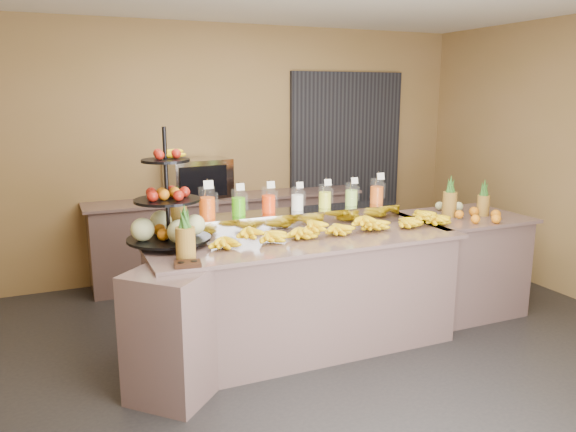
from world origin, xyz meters
TOP-DOWN VIEW (x-y plane):
  - ground at (0.00, 0.00)m, footprint 6.00×6.00m
  - room_envelope at (0.19, 0.79)m, footprint 6.04×5.02m
  - buffet_counter at (-0.12, 0.26)m, footprint 2.75×1.25m
  - right_counter at (1.70, 0.40)m, footprint 1.08×0.88m
  - back_ledge at (0.00, 2.25)m, footprint 3.10×0.55m
  - pitcher_tray at (0.09, 0.58)m, footprint 1.85×0.30m
  - juice_pitcher_orange_a at (-0.69, 0.58)m, footprint 0.13×0.14m
  - juice_pitcher_green at (-0.43, 0.58)m, footprint 0.12×0.12m
  - juice_pitcher_orange_b at (-0.17, 0.58)m, footprint 0.12×0.12m
  - juice_pitcher_milk at (0.09, 0.58)m, footprint 0.11×0.11m
  - juice_pitcher_lemon at (0.35, 0.58)m, footprint 0.11×0.11m
  - juice_pitcher_lime at (0.61, 0.58)m, footprint 0.11×0.11m
  - juice_pitcher_orange_c at (0.87, 0.58)m, footprint 0.12×0.12m
  - banana_heap at (0.30, 0.24)m, footprint 2.15×0.19m
  - fruit_stand at (-0.99, 0.45)m, footprint 0.76×0.76m
  - condiment_caddy at (-1.03, -0.13)m, footprint 0.19×0.16m
  - pineapple_left_a at (-1.00, 0.02)m, footprint 0.13×0.13m
  - pineapple_left_b at (-0.89, 0.74)m, footprint 0.13×0.13m
  - right_fruit_pile at (1.70, 0.28)m, footprint 0.43×0.41m
  - oven_warmer at (-0.34, 2.25)m, footprint 0.69×0.53m

SIDE VIEW (x-z plane):
  - ground at x=0.00m, z-range 0.00..0.00m
  - buffet_counter at x=-0.12m, z-range 0.00..0.93m
  - back_ledge at x=0.00m, z-range 0.00..0.93m
  - right_counter at x=1.70m, z-range 0.00..0.93m
  - condiment_caddy at x=-1.03m, z-range 0.93..0.96m
  - right_fruit_pile at x=1.70m, z-range 0.89..1.12m
  - banana_heap at x=0.30m, z-range 0.92..1.09m
  - pitcher_tray at x=0.09m, z-range 0.93..1.08m
  - pineapple_left_a at x=-1.00m, z-range 0.88..1.27m
  - pineapple_left_b at x=-0.89m, z-range 0.88..1.28m
  - oven_warmer at x=-0.34m, z-range 0.93..1.36m
  - fruit_stand at x=-0.99m, z-range 0.71..1.59m
  - juice_pitcher_milk at x=0.09m, z-range 1.04..1.29m
  - juice_pitcher_lime at x=0.61m, z-range 1.04..1.30m
  - juice_pitcher_lemon at x=0.35m, z-range 1.04..1.30m
  - juice_pitcher_green at x=-0.43m, z-range 1.03..1.31m
  - juice_pitcher_orange_b at x=-0.17m, z-range 1.03..1.31m
  - juice_pitcher_orange_c at x=0.87m, z-range 1.03..1.32m
  - juice_pitcher_orange_a at x=-0.69m, z-range 1.03..1.35m
  - room_envelope at x=0.19m, z-range 0.47..3.29m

